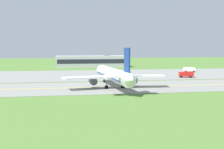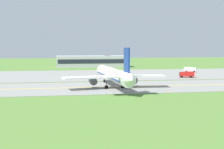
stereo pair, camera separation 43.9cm
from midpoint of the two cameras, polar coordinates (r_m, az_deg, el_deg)
The scene contains 11 objects.
ground_plane at distance 91.04m, azimuth -0.32°, elevation -2.58°, with size 500.00×500.00×0.00m, color #517A33.
taxiway_strip at distance 91.03m, azimuth -0.32°, elevation -2.55°, with size 240.00×28.00×0.10m, color gray.
apron_pad at distance 133.82m, azimuth 1.15°, elevation 0.04°, with size 140.00×52.00×0.10m, color gray.
taxiway_centreline at distance 91.02m, azimuth -0.32°, elevation -2.51°, with size 220.00×0.60×0.01m, color yellow.
airplane_lead at distance 89.27m, azimuth 0.14°, elevation -0.07°, with size 32.40×39.66×12.70m.
service_truck_baggage at distance 150.85m, azimuth 15.16°, elevation 1.03°, with size 6.34×3.80×2.60m.
service_truck_fuel at distance 123.16m, azimuth 14.62°, elevation 0.08°, with size 6.31×3.43×2.60m.
terminal_building at distance 183.26m, azimuth -4.05°, elevation 2.64°, with size 46.15×12.97×8.49m.
traffic_cone_near_edge at distance 101.20m, azimuth -10.58°, elevation -1.68°, with size 0.44×0.44×0.60m, color orange.
traffic_cone_mid_edge at distance 83.20m, azimuth 11.08°, elevation -3.24°, with size 0.44×0.44×0.60m, color orange.
traffic_cone_far_edge at distance 105.14m, azimuth 6.87°, elevation -1.36°, with size 0.44×0.44×0.60m, color orange.
Camera 1 is at (-14.02, -89.03, 12.82)m, focal length 45.48 mm.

